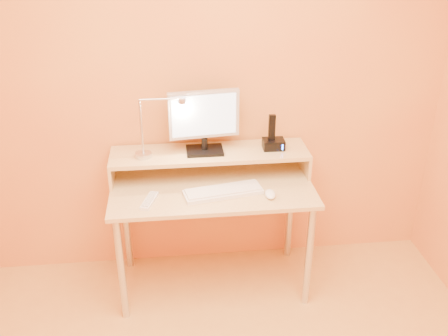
{
  "coord_description": "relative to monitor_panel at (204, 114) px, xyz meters",
  "views": [
    {
      "loc": [
        -0.23,
        -1.47,
        2.19
      ],
      "look_at": [
        0.06,
        1.13,
        0.86
      ],
      "focal_mm": 41.08,
      "sensor_mm": 36.0,
      "label": 1
    }
  ],
  "objects": [
    {
      "name": "desk_leg_fr",
      "position": [
        0.58,
        -0.41,
        -0.77
      ],
      "size": [
        0.04,
        0.04,
        0.69
      ],
      "primitive_type": "cylinder",
      "color": "silver",
      "rests_on": "floor"
    },
    {
      "name": "monitor_screen",
      "position": [
        0.0,
        -0.02,
        0.0
      ],
      "size": [
        0.38,
        0.05,
        0.25
      ],
      "primitive_type": "cube",
      "rotation": [
        0.0,
        0.0,
        0.11
      ],
      "color": "#C3DEFD",
      "rests_on": "monitor_panel"
    },
    {
      "name": "lamp_post",
      "position": [
        -0.37,
        -0.04,
        -0.05
      ],
      "size": [
        0.01,
        0.01,
        0.33
      ],
      "primitive_type": "cylinder",
      "color": "silver",
      "rests_on": "lamp_base"
    },
    {
      "name": "lamp_base",
      "position": [
        -0.37,
        -0.04,
        -0.23
      ],
      "size": [
        0.1,
        0.1,
        0.02
      ],
      "primitive_type": "cylinder",
      "color": "silver",
      "rests_on": "desk_shelf"
    },
    {
      "name": "desk_leg_fl",
      "position": [
        -0.52,
        -0.41,
        -0.77
      ],
      "size": [
        0.04,
        0.04,
        0.69
      ],
      "primitive_type": "cylinder",
      "color": "silver",
      "rests_on": "floor"
    },
    {
      "name": "desk_shelf",
      "position": [
        0.03,
        -0.01,
        -0.25
      ],
      "size": [
        1.2,
        0.3,
        0.02
      ],
      "primitive_type": "cube",
      "color": "#D8BC7B",
      "rests_on": "desk_lower"
    },
    {
      "name": "wall_back",
      "position": [
        0.03,
        0.16,
        0.13
      ],
      "size": [
        3.0,
        0.04,
        2.5
      ],
      "primitive_type": "cube",
      "color": "orange",
      "rests_on": "floor"
    },
    {
      "name": "phone_led",
      "position": [
        0.47,
        -0.06,
        -0.21
      ],
      "size": [
        0.01,
        0.0,
        0.04
      ],
      "primitive_type": "cube",
      "color": "#388DFE",
      "rests_on": "phone_dock"
    },
    {
      "name": "monitor_foot",
      "position": [
        -0.0,
        -0.01,
        -0.23
      ],
      "size": [
        0.22,
        0.16,
        0.02
      ],
      "primitive_type": "cube",
      "color": "black",
      "rests_on": "desk_shelf"
    },
    {
      "name": "monitor_panel",
      "position": [
        0.0,
        0.0,
        0.0
      ],
      "size": [
        0.42,
        0.08,
        0.29
      ],
      "primitive_type": "cube",
      "rotation": [
        0.0,
        0.0,
        0.11
      ],
      "color": "#B3B3B8",
      "rests_on": "monitor_neck"
    },
    {
      "name": "shelf_riser_left",
      "position": [
        -0.56,
        -0.01,
        -0.33
      ],
      "size": [
        0.02,
        0.3,
        0.14
      ],
      "primitive_type": "cube",
      "color": "#D8BC7B",
      "rests_on": "desk_lower"
    },
    {
      "name": "lamp_arm",
      "position": [
        -0.25,
        -0.04,
        0.12
      ],
      "size": [
        0.24,
        0.01,
        0.01
      ],
      "primitive_type": "cylinder",
      "rotation": [
        0.0,
        1.57,
        0.0
      ],
      "color": "silver",
      "rests_on": "lamp_post"
    },
    {
      "name": "mouse",
      "position": [
        0.35,
        -0.32,
        -0.38
      ],
      "size": [
        0.07,
        0.11,
        0.04
      ],
      "primitive_type": "ellipsoid",
      "rotation": [
        0.0,
        0.0,
        -0.07
      ],
      "color": "white",
      "rests_on": "desk_lower"
    },
    {
      "name": "monitor_back",
      "position": [
        0.0,
        0.02,
        0.0
      ],
      "size": [
        0.38,
        0.05,
        0.24
      ],
      "primitive_type": "cube",
      "rotation": [
        0.0,
        0.0,
        0.11
      ],
      "color": "black",
      "rests_on": "monitor_panel"
    },
    {
      "name": "phone_handset",
      "position": [
        0.41,
        -0.01,
        -0.1
      ],
      "size": [
        0.04,
        0.03,
        0.16
      ],
      "primitive_type": "cube",
      "rotation": [
        0.0,
        0.0,
        -0.02
      ],
      "color": "black",
      "rests_on": "phone_dock"
    },
    {
      "name": "desk_lower",
      "position": [
        0.03,
        -0.16,
        -0.41
      ],
      "size": [
        1.2,
        0.6,
        0.02
      ],
      "primitive_type": "cube",
      "color": "#D8BC7B",
      "rests_on": "floor"
    },
    {
      "name": "remote_control",
      "position": [
        -0.34,
        -0.3,
        -0.39
      ],
      "size": [
        0.11,
        0.2,
        0.02
      ],
      "primitive_type": "cube",
      "rotation": [
        0.0,
        0.0,
        -0.31
      ],
      "color": "white",
      "rests_on": "desk_lower"
    },
    {
      "name": "monitor_neck",
      "position": [
        -0.0,
        -0.01,
        -0.19
      ],
      "size": [
        0.04,
        0.04,
        0.07
      ],
      "primitive_type": "cylinder",
      "color": "black",
      "rests_on": "monitor_foot"
    },
    {
      "name": "lamp_head",
      "position": [
        -0.13,
        -0.04,
        0.1
      ],
      "size": [
        0.04,
        0.04,
        0.03
      ],
      "primitive_type": "cylinder",
      "color": "silver",
      "rests_on": "lamp_arm"
    },
    {
      "name": "keyboard",
      "position": [
        0.08,
        -0.25,
        -0.39
      ],
      "size": [
        0.47,
        0.22,
        0.02
      ],
      "primitive_type": "cube",
      "rotation": [
        0.0,
        0.0,
        0.18
      ],
      "color": "white",
      "rests_on": "desk_lower"
    },
    {
      "name": "phone_dock",
      "position": [
        0.42,
        -0.01,
        -0.21
      ],
      "size": [
        0.13,
        0.1,
        0.06
      ],
      "primitive_type": "cube",
      "rotation": [
        0.0,
        0.0,
        -0.02
      ],
      "color": "black",
      "rests_on": "desk_shelf"
    },
    {
      "name": "shelf_riser_right",
      "position": [
        0.62,
        -0.01,
        -0.33
      ],
      "size": [
        0.02,
        0.3,
        0.14
      ],
      "primitive_type": "cube",
      "color": "#D8BC7B",
      "rests_on": "desk_lower"
    },
    {
      "name": "desk_leg_bl",
      "position": [
        -0.52,
        0.09,
        -0.77
      ],
      "size": [
        0.04,
        0.04,
        0.69
      ],
      "primitive_type": "cylinder",
      "color": "silver",
      "rests_on": "floor"
    },
    {
      "name": "lamp_bulb",
      "position": [
        -0.13,
        -0.04,
        0.09
      ],
      "size": [
        0.03,
        0.03,
        0.0
      ],
      "primitive_type": "cylinder",
      "color": "#FFEAC6",
      "rests_on": "lamp_head"
    },
    {
      "name": "desk_leg_br",
      "position": [
        0.58,
        0.09,
        -0.77
      ],
      "size": [
        0.04,
        0.04,
        0.69
      ],
      "primitive_type": "cylinder",
      "color": "silver",
      "rests_on": "floor"
    }
  ]
}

